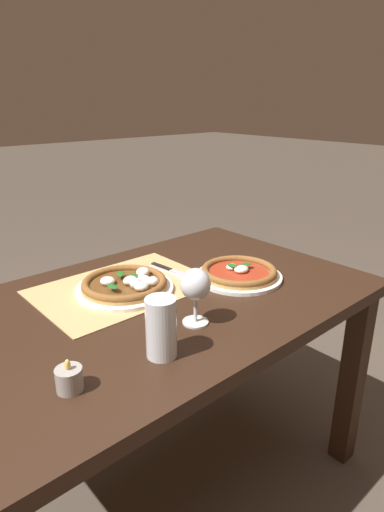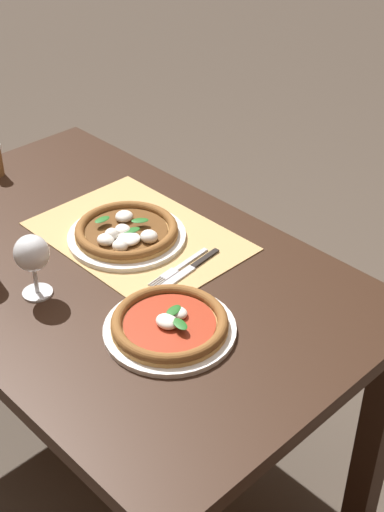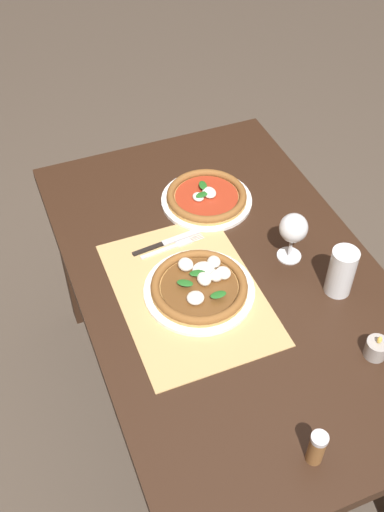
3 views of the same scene
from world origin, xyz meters
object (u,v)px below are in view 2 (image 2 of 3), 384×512
Objects in this scene: pizza_near at (126,232)px; fork at (179,267)px; pizza_far at (170,325)px; wine_glass at (33,256)px; knife at (189,269)px.

pizza_near is 1.50× the size of fork.
fork is at bearing -48.12° from pizza_far.
wine_glass reaches higher than pizza_far.
wine_glass is (0.31, 0.13, 0.09)m from pizza_far.
pizza_near is 1.40× the size of knife.
pizza_near is 0.21m from knife.
pizza_near is at bearing -25.56° from pizza_far.
pizza_far is 1.42× the size of fork.
pizza_far is 1.84× the size of wine_glass.
knife is at bearing -154.16° from fork.
fork is at bearing -117.21° from wine_glass.
pizza_near is 0.19m from fork.
pizza_far is 0.22m from knife.
wine_glass is (-0.03, 0.29, 0.08)m from pizza_near.
wine_glass is 0.35m from fork.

